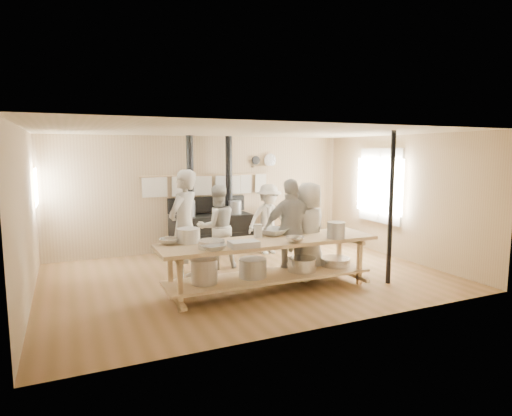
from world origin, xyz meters
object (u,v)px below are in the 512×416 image
Objects in this scene: roasting_pan at (244,244)px; cook_by_window at (269,219)px; prep_table at (269,260)px; chair at (284,234)px; stove at (211,229)px; cook_left at (217,227)px; cook_right at (292,231)px; cook_far_left at (184,226)px; cook_center at (309,231)px.

cook_by_window is at bearing 57.56° from roasting_pan.
prep_table is 3.68× the size of chair.
prep_table is (-0.00, -3.02, -0.00)m from stove.
cook_left is 0.90× the size of cook_right.
cook_far_left reaches higher than cook_by_window.
prep_table is 2.00× the size of cook_right.
stove is 1.61× the size of cook_left.
cook_center is 1.11× the size of cook_by_window.
prep_table is 0.77m from roasting_pan.
cook_far_left is 1.57m from roasting_pan.
roasting_pan is at bearing -150.40° from prep_table.
prep_table is 8.48× the size of roasting_pan.
cook_left is at bearing -173.59° from chair.
stove is 1.33m from cook_by_window.
cook_center is 2.02m from cook_by_window.
cook_far_left is 1.20× the size of cook_left.
prep_table is at bearing 29.60° from roasting_pan.
stove is 3.42m from roasting_pan.
cook_right is (0.89, -1.35, 0.09)m from cook_left.
cook_right is at bearing 29.37° from roasting_pan.
stove is 0.72× the size of prep_table.
cook_left is 2.03m from roasting_pan.
chair is (0.67, 0.51, -0.49)m from cook_by_window.
stove is at bearing 148.41° from cook_by_window.
chair is (1.79, -0.15, -0.23)m from stove.
chair reaches higher than prep_table.
prep_table is at bearing 90.56° from cook_far_left.
cook_right is (0.59, -2.69, 0.38)m from stove.
stove is 2.65× the size of chair.
cook_far_left is (-1.09, 1.15, 0.45)m from prep_table.
stove reaches higher than cook_by_window.
cook_by_window is at bearing -165.60° from chair.
cook_far_left is 1.99× the size of chair.
chair is (2.10, 1.19, -0.52)m from cook_left.
cook_by_window reaches higher than roasting_pan.
stove reaches higher than cook_right.
cook_right reaches higher than cook_by_window.
cook_right is 1.16× the size of cook_by_window.
cook_right reaches higher than cook_left.
chair is (2.88, 1.72, -0.69)m from cook_far_left.
cook_right is 1.83× the size of chair.
cook_center reaches higher than prep_table.
cook_center reaches higher than cook_by_window.
cook_far_left is at bearing -172.35° from chair.
cook_far_left is 1.87m from cook_right.
cook_far_left reaches higher than cook_left.
cook_right reaches higher than chair.
stove is at bearing -95.61° from cook_center.
roasting_pan is at bearing 81.86° from cook_left.
prep_table is 1.85× the size of cook_far_left.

